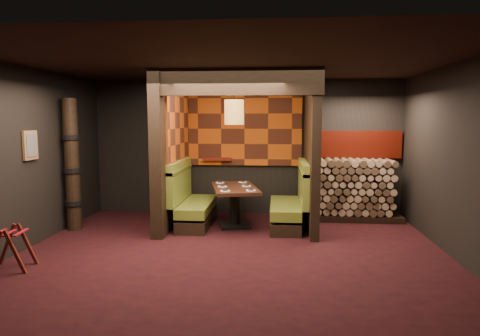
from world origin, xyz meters
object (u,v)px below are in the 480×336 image
booth_bench_right (291,206)px  firewood_stack (357,190)px  dining_table (235,199)px  totem_column (72,166)px  booth_bench_left (192,204)px  pendant_lamp (234,112)px  luggage_rack (11,247)px

booth_bench_right → firewood_stack: 1.54m
dining_table → firewood_stack: firewood_stack is taller
totem_column → firewood_stack: totem_column is taller
booth_bench_left → dining_table: (0.84, -0.08, 0.13)m
booth_bench_left → booth_bench_right: size_ratio=1.00×
booth_bench_left → booth_bench_right: (1.89, 0.00, 0.00)m
booth_bench_left → pendant_lamp: bearing=-9.0°
booth_bench_left → luggage_rack: size_ratio=2.56×
luggage_rack → totem_column: totem_column is taller
dining_table → pendant_lamp: pendant_lamp is taller
dining_table → booth_bench_left: bearing=174.4°
dining_table → totem_column: size_ratio=0.66×
luggage_rack → totem_column: 2.25m
dining_table → luggage_rack: size_ratio=2.54×
booth_bench_right → luggage_rack: bearing=-145.8°
firewood_stack → totem_column: bearing=-166.8°
luggage_rack → firewood_stack: 6.19m
dining_table → luggage_rack: (-2.80, -2.54, -0.22)m
pendant_lamp → firewood_stack: bearing=19.0°
totem_column → firewood_stack: size_ratio=1.39×
luggage_rack → booth_bench_right: bearing=34.2°
booth_bench_left → pendant_lamp: pendant_lamp is taller
totem_column → dining_table: bearing=9.1°
dining_table → luggage_rack: dining_table is taller
booth_bench_right → booth_bench_left: bearing=180.0°
dining_table → firewood_stack: bearing=18.0°
pendant_lamp → luggage_rack: size_ratio=1.48×
booth_bench_right → luggage_rack: booth_bench_right is taller
dining_table → pendant_lamp: bearing=-90.0°
pendant_lamp → luggage_rack: pendant_lamp is taller
luggage_rack → totem_column: size_ratio=0.26×
luggage_rack → firewood_stack: bearing=32.5°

